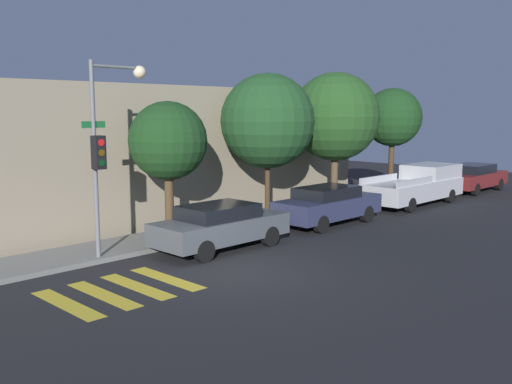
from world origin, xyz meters
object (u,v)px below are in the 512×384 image
at_px(pickup_truck, 417,185).
at_px(tree_near_corner, 168,142).
at_px(sedan_far_end, 472,177).
at_px(traffic_light_pole, 107,134).
at_px(tree_far_end, 335,117).
at_px(tree_midblock, 268,121).
at_px(sedan_middle, 328,204).
at_px(sedan_near_corner, 220,225).
at_px(tree_behind_truck, 393,118).

distance_m(pickup_truck, tree_near_corner, 12.64).
relative_size(sedan_far_end, tree_near_corner, 1.05).
distance_m(traffic_light_pole, tree_far_end, 11.33).
height_order(sedan_far_end, tree_near_corner, tree_near_corner).
bearing_deg(tree_near_corner, tree_midblock, -0.00).
bearing_deg(sedan_middle, sedan_far_end, 0.00).
relative_size(sedan_near_corner, tree_far_end, 0.75).
bearing_deg(tree_far_end, tree_near_corner, 180.00).
xyz_separation_m(traffic_light_pole, sedan_middle, (8.28, -1.27, -2.77)).
xyz_separation_m(sedan_near_corner, pickup_truck, (11.87, 0.00, 0.13)).
bearing_deg(sedan_middle, pickup_truck, 0.00).
bearing_deg(sedan_far_end, tree_midblock, 171.63).
distance_m(sedan_far_end, tree_behind_truck, 5.98).
distance_m(pickup_truck, tree_behind_truck, 3.71).
distance_m(sedan_near_corner, tree_far_end, 9.13).
relative_size(pickup_truck, tree_far_end, 1.00).
height_order(tree_near_corner, tree_far_end, tree_far_end).
relative_size(tree_near_corner, tree_far_end, 0.77).
relative_size(tree_far_end, tree_behind_truck, 1.10).
relative_size(pickup_truck, tree_near_corner, 1.29).
distance_m(tree_near_corner, tree_midblock, 4.60).
relative_size(tree_near_corner, tree_midblock, 0.81).
height_order(tree_far_end, tree_behind_truck, tree_far_end).
bearing_deg(tree_behind_truck, traffic_light_pole, -177.44).
bearing_deg(tree_midblock, sedan_far_end, -8.37).
bearing_deg(tree_near_corner, sedan_middle, -19.11).
height_order(sedan_near_corner, tree_midblock, tree_midblock).
bearing_deg(pickup_truck, tree_midblock, 165.59).
distance_m(sedan_near_corner, sedan_far_end, 17.60).
xyz_separation_m(sedan_far_end, tree_near_corner, (-18.00, 1.98, 2.44)).
height_order(traffic_light_pole, sedan_far_end, traffic_light_pole).
bearing_deg(sedan_far_end, tree_near_corner, 173.73).
bearing_deg(tree_near_corner, sedan_far_end, -6.27).
distance_m(sedan_near_corner, sedan_middle, 5.31).
bearing_deg(pickup_truck, tree_far_end, 150.81).
distance_m(traffic_light_pole, sedan_middle, 8.83).
xyz_separation_m(pickup_truck, tree_midblock, (-7.70, 1.98, 2.92)).
xyz_separation_m(sedan_far_end, tree_far_end, (-9.28, 1.98, 3.15)).
height_order(sedan_near_corner, sedan_middle, sedan_middle).
xyz_separation_m(sedan_far_end, tree_behind_truck, (-4.74, 1.98, 3.08)).
distance_m(traffic_light_pole, tree_behind_truck, 15.86).
relative_size(traffic_light_pole, tree_behind_truck, 1.05).
bearing_deg(sedan_middle, traffic_light_pole, 171.28).
height_order(traffic_light_pole, sedan_middle, traffic_light_pole).
bearing_deg(tree_midblock, pickup_truck, -14.41).
bearing_deg(sedan_near_corner, sedan_far_end, 0.00).
distance_m(traffic_light_pole, tree_midblock, 7.18).
bearing_deg(sedan_far_end, tree_far_end, 167.97).
bearing_deg(tree_far_end, traffic_light_pole, -176.42).
bearing_deg(tree_behind_truck, pickup_truck, -116.82).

